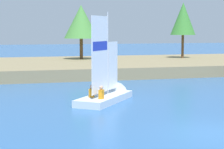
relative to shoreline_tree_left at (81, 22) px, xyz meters
The scene contains 5 objects.
ground_plane 28.21m from the shoreline_tree_left, 90.78° to the right, with size 200.00×200.00×0.00m, color #2D609E.
shore_bank 5.19m from the shoreline_tree_left, 97.24° to the right, with size 80.00×15.79×0.94m, color #897A56.
shoreline_tree_left is the anchor object (origin of this frame).
shoreline_tree_midleft 10.77m from the shoreline_tree_left, ahead, with size 2.64×2.64×5.83m.
sailboat 19.81m from the shoreline_tree_left, 96.29° to the right, with size 4.34×4.95×5.41m.
Camera 1 is at (-7.90, -13.95, 3.91)m, focal length 67.13 mm.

